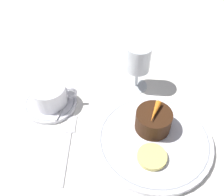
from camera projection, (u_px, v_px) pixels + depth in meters
name	position (u px, v px, depth m)	size (l,w,h in m)	color
ground_plane	(146.00, 137.00, 0.60)	(3.00, 3.00, 0.00)	white
dinner_plate	(154.00, 140.00, 0.58)	(0.26, 0.26, 0.01)	white
saucer	(50.00, 103.00, 0.66)	(0.13, 0.13, 0.01)	white
coffee_cup	(49.00, 94.00, 0.63)	(0.11, 0.08, 0.05)	white
spoon	(66.00, 101.00, 0.65)	(0.05, 0.10, 0.00)	silver
wine_glass	(137.00, 61.00, 0.64)	(0.06, 0.06, 0.13)	silver
fork	(69.00, 140.00, 0.59)	(0.03, 0.18, 0.01)	silver
dessert_cake	(153.00, 121.00, 0.58)	(0.08, 0.08, 0.05)	#381E0F
carrot_garnish	(155.00, 112.00, 0.56)	(0.04, 0.06, 0.01)	orange
pineapple_slice	(153.00, 157.00, 0.54)	(0.06, 0.06, 0.01)	#EFE075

